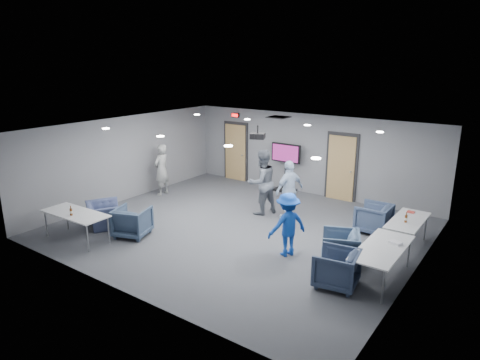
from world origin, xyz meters
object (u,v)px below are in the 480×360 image
Objects in this scene: person_b at (262,182)px; person_c at (289,190)px; chair_right_a at (373,218)px; bottle_right at (406,219)px; chair_right_c at (336,268)px; table_right_a at (408,222)px; chair_right_b at (340,248)px; tv_stand at (285,164)px; chair_front_b at (104,215)px; table_right_b at (382,249)px; person_d at (288,224)px; table_front_left at (75,214)px; projector at (258,136)px; chair_front_a at (132,222)px; bottle_front at (71,212)px; person_a at (162,170)px.

person_b is 1.12× the size of person_c.
chair_right_a is at bearing 122.19° from person_b.
bottle_right is (3.30, -0.32, -0.03)m from person_c.
chair_right_c is 2.77m from table_right_a.
tv_stand reaches higher than chair_right_b.
table_right_b reaches higher than chair_front_b.
table_right_b is at bearing 22.35° from chair_right_a.
person_b is at bearing -67.51° from person_c.
person_d is at bearing -24.69° from chair_right_a.
chair_right_a is 7.68m from table_front_left.
bottle_right is (6.91, 4.12, 0.14)m from table_front_left.
person_d is at bearing -98.88° from chair_right_b.
chair_right_c is 6.48m from table_front_left.
table_right_b is (3.30, -2.02, -0.17)m from person_c.
tv_stand is at bearing 81.24° from projector.
chair_front_a is at bearing -152.41° from bottle_right.
person_c is 1.13× the size of person_d.
chair_front_a is 3.39× the size of bottle_front.
person_b is 3.86m from chair_front_a.
bottle_right reaches higher than table_right_a.
projector reaches higher than table_right_b.
person_a reaches higher than bottle_right.
person_c reaches higher than person_d.
person_d is 1.82× the size of chair_right_b.
tv_stand is (-0.56, 2.39, -0.02)m from person_b.
table_front_left is 8.05m from bottle_right.
chair_front_b is at bearing -31.52° from person_c.
table_right_a and table_right_b have the same top height.
table_front_left is 3.87× the size of projector.
projector is at bearing 52.65° from table_front_left.
bottle_right is 4.36m from projector.
person_d is 0.78× the size of table_right_b.
person_b reaches higher than chair_front_a.
table_right_b is 4.03× the size of projector.
bottle_right is at bearing -28.99° from tv_stand.
chair_right_a is 0.51× the size of tv_stand.
person_d is 0.91× the size of tv_stand.
bottle_right is (7.90, 0.16, -0.04)m from person_a.
bottle_right is at bearing 158.54° from person_d.
bottle_right is (-0.00, -0.21, 0.14)m from table_right_a.
chair_right_c is 0.45× the size of table_front_left.
tv_stand is at bearing 47.64° from table_right_b.
table_right_a is 1.01× the size of tv_stand.
chair_right_b is at bearing 22.63° from table_front_left.
chair_right_b is 1.72× the size of projector.
table_front_left is at bearing -9.18° from person_b.
projector reaches higher than table_right_a.
person_c reaches higher than chair_right_c.
person_d is 2.97m from projector.
person_d is 0.81× the size of table_front_left.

